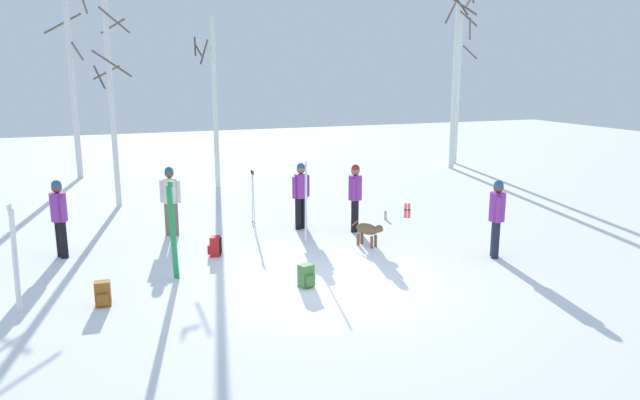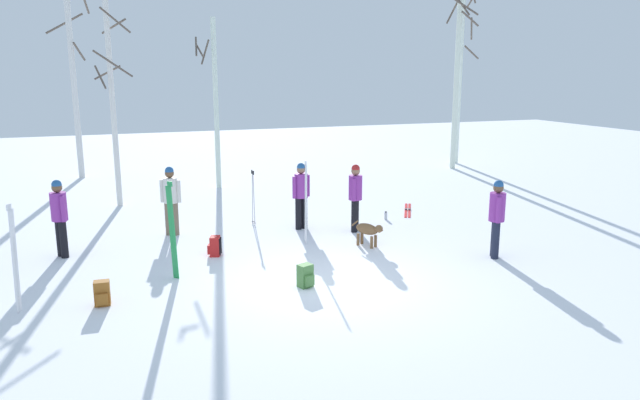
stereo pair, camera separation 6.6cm
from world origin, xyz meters
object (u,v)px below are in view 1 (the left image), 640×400
at_px(person_2, 170,196).
at_px(backpack_1, 306,276).
at_px(birch_tree_1, 112,100).
at_px(person_1, 301,191).
at_px(dog, 369,230).
at_px(water_bottle_0, 385,216).
at_px(ski_pair_planted_0, 306,203).
at_px(birch_tree_0, 72,74).
at_px(ski_pair_lying_0, 407,210).
at_px(backpack_0, 215,247).
at_px(ski_poles_0, 253,196).
at_px(backpack_2, 103,294).
at_px(birch_tree_2, 214,101).
at_px(person_0, 59,214).
at_px(birch_tree_3, 455,77).
at_px(person_3, 497,213).
at_px(ski_pair_planted_2, 173,231).
at_px(person_4, 355,193).
at_px(birch_tree_4, 459,71).
at_px(ski_pair_planted_1, 15,259).

bearing_deg(person_2, backpack_1, -67.09).
bearing_deg(backpack_1, birch_tree_1, 109.88).
height_order(person_1, dog, person_1).
height_order(person_2, water_bottle_0, person_2).
relative_size(ski_pair_planted_0, birch_tree_0, 0.26).
relative_size(ski_pair_lying_0, backpack_0, 3.69).
bearing_deg(ski_pair_planted_0, person_2, 146.94).
xyz_separation_m(person_1, ski_poles_0, (-1.06, 0.80, -0.20)).
distance_m(backpack_2, birch_tree_2, 10.89).
xyz_separation_m(backpack_2, birch_tree_2, (3.87, 9.80, 2.77)).
relative_size(person_0, dog, 2.13).
bearing_deg(dog, backpack_0, 171.31).
bearing_deg(birch_tree_2, birch_tree_3, 4.38).
height_order(person_0, birch_tree_2, birch_tree_2).
height_order(person_3, backpack_1, person_3).
height_order(ski_pair_planted_0, ski_pair_planted_2, ski_pair_planted_0).
bearing_deg(person_2, backpack_2, -111.76).
distance_m(person_4, birch_tree_4, 12.72).
height_order(birch_tree_0, birch_tree_1, birch_tree_0).
relative_size(person_1, birch_tree_1, 0.28).
height_order(ski_pair_lying_0, backpack_1, backpack_1).
xyz_separation_m(ski_pair_planted_0, ski_pair_lying_0, (3.87, 2.14, -0.97)).
distance_m(dog, backpack_2, 6.04).
height_order(backpack_0, birch_tree_3, birch_tree_3).
height_order(backpack_2, water_bottle_0, backpack_2).
height_order(person_0, ski_pair_planted_2, ski_pair_planted_2).
distance_m(birch_tree_0, birch_tree_4, 15.49).
height_order(person_1, ski_poles_0, person_1).
height_order(person_0, person_1, same).
xyz_separation_m(person_0, dog, (6.61, -1.62, -0.59)).
distance_m(ski_poles_0, backpack_2, 5.87).
bearing_deg(ski_pair_planted_1, ski_pair_planted_0, 19.89).
height_order(person_2, person_4, same).
xyz_separation_m(ski_pair_planted_2, water_bottle_0, (6.00, 2.76, -0.86)).
height_order(person_0, ski_pair_lying_0, person_0).
distance_m(ski_pair_planted_0, birch_tree_4, 14.20).
height_order(person_1, water_bottle_0, person_1).
bearing_deg(backpack_0, birch_tree_0, 104.50).
height_order(person_4, ski_pair_planted_2, ski_pair_planted_2).
xyz_separation_m(person_1, birch_tree_3, (8.96, 6.92, 2.75)).
relative_size(person_2, backpack_1, 3.90).
relative_size(backpack_0, birch_tree_3, 0.06).
distance_m(person_2, ski_pair_planted_2, 3.23).
height_order(person_2, person_3, same).
relative_size(backpack_1, birch_tree_0, 0.06).
bearing_deg(birch_tree_2, person_2, -111.41).
distance_m(ski_pair_planted_0, birch_tree_3, 12.71).
bearing_deg(person_3, backpack_0, 158.75).
relative_size(person_1, ski_pair_planted_2, 0.88).
bearing_deg(birch_tree_1, birch_tree_0, 101.96).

